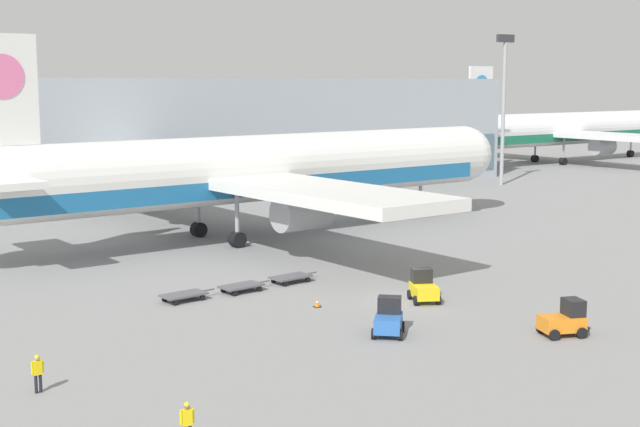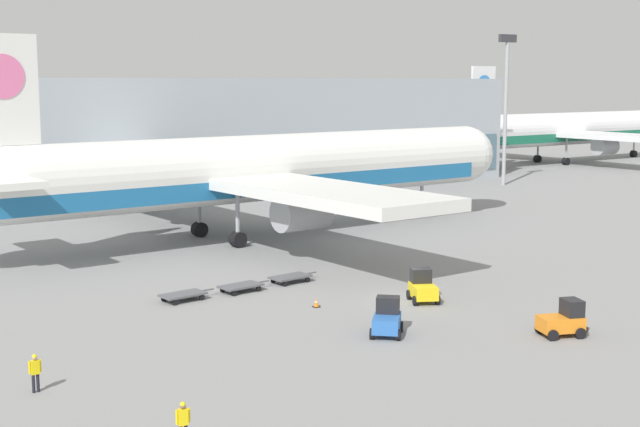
{
  "view_description": "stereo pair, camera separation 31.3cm",
  "coord_description": "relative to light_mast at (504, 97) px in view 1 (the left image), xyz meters",
  "views": [
    {
      "loc": [
        -34.59,
        -42.53,
        13.56
      ],
      "look_at": [
        1.11,
        11.32,
        4.0
      ],
      "focal_mm": 50.0,
      "sensor_mm": 36.0,
      "label": 1
    },
    {
      "loc": [
        -34.33,
        -42.7,
        13.56
      ],
      "look_at": [
        1.11,
        11.32,
        4.0
      ],
      "focal_mm": 50.0,
      "sensor_mm": 36.0,
      "label": 2
    }
  ],
  "objects": [
    {
      "name": "traffic_cone_near",
      "position": [
        -56.11,
        -40.69,
        -11.32
      ],
      "size": [
        0.4,
        0.4,
        0.58
      ],
      "color": "black",
      "rests_on": "ground_plane"
    },
    {
      "name": "airplane_distant",
      "position": [
        32.42,
        18.36,
        -6.12
      ],
      "size": [
        54.6,
        45.36,
        15.98
      ],
      "rotation": [
        0.0,
        0.0,
        0.04
      ],
      "color": "white",
      "rests_on": "ground_plane"
    },
    {
      "name": "terminal_building",
      "position": [
        -38.58,
        16.3,
        -4.62
      ],
      "size": [
        90.0,
        18.2,
        14.0
      ],
      "color": "#9EA8B2",
      "rests_on": "ground_plane"
    },
    {
      "name": "baggage_tug_foreground",
      "position": [
        -49.78,
        -43.1,
        -10.73
      ],
      "size": [
        2.43,
        2.8,
        2.0
      ],
      "rotation": [
        0.0,
        0.0,
        1.13
      ],
      "color": "yellow",
      "rests_on": "ground_plane"
    },
    {
      "name": "baggage_tug_far",
      "position": [
        -56.16,
        -47.79,
        -10.73
      ],
      "size": [
        2.7,
        2.76,
        2.0
      ],
      "rotation": [
        0.0,
        0.0,
        0.83
      ],
      "color": "#2D66B7",
      "rests_on": "ground_plane"
    },
    {
      "name": "baggage_tug_mid",
      "position": [
        -48.36,
        -53.19,
        -10.73
      ],
      "size": [
        2.77,
        2.29,
        2.0
      ],
      "rotation": [
        0.0,
        0.0,
        -0.35
      ],
      "color": "orange",
      "rests_on": "ground_plane"
    },
    {
      "name": "baggage_dolly_third",
      "position": [
        -53.95,
        -34.15,
        -11.21
      ],
      "size": [
        3.77,
        1.85,
        0.48
      ],
      "rotation": [
        0.0,
        0.0,
        0.13
      ],
      "color": "#56565B",
      "rests_on": "ground_plane"
    },
    {
      "name": "ground_plane",
      "position": [
        -50.5,
        -42.18,
        -11.6
      ],
      "size": [
        400.0,
        400.0,
        0.0
      ],
      "primitive_type": "plane",
      "color": "gray"
    },
    {
      "name": "baggage_dolly_lead",
      "position": [
        -62.22,
        -34.8,
        -11.21
      ],
      "size": [
        3.77,
        1.85,
        0.48
      ],
      "rotation": [
        0.0,
        0.0,
        0.13
      ],
      "color": "#56565B",
      "rests_on": "ground_plane"
    },
    {
      "name": "airplane_main",
      "position": [
        -47.59,
        -17.08,
        -5.76
      ],
      "size": [
        58.09,
        48.43,
        17.0
      ],
      "rotation": [
        0.0,
        0.0,
        0.07
      ],
      "color": "white",
      "rests_on": "ground_plane"
    },
    {
      "name": "ground_crew_far",
      "position": [
        -74.64,
        -46.49,
        -10.58
      ],
      "size": [
        0.57,
        0.24,
        1.74
      ],
      "rotation": [
        0.0,
        0.0,
        0.05
      ],
      "color": "black",
      "rests_on": "ground_plane"
    },
    {
      "name": "baggage_dolly_second",
      "position": [
        -58.06,
        -34.68,
        -11.21
      ],
      "size": [
        3.77,
        1.85,
        0.48
      ],
      "rotation": [
        0.0,
        0.0,
        0.13
      ],
      "color": "#56565B",
      "rests_on": "ground_plane"
    },
    {
      "name": "ground_crew_near",
      "position": [
        -71.67,
        -55.45,
        -10.58
      ],
      "size": [
        0.57,
        0.27,
        1.74
      ],
      "rotation": [
        0.0,
        0.0,
        3.01
      ],
      "color": "black",
      "rests_on": "ground_plane"
    },
    {
      "name": "light_mast",
      "position": [
        0.0,
        0.0,
        0.0
      ],
      "size": [
        2.8,
        0.5,
        19.67
      ],
      "color": "#9EA0A5",
      "rests_on": "ground_plane"
    }
  ]
}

